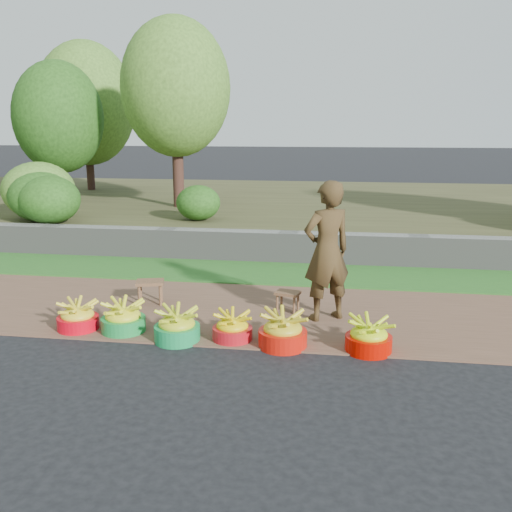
# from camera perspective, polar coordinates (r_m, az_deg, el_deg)

# --- Properties ---
(ground_plane) EXTENTS (120.00, 120.00, 0.00)m
(ground_plane) POSITION_cam_1_polar(r_m,az_deg,el_deg) (6.26, -0.44, -9.42)
(ground_plane) COLOR black
(ground_plane) RESTS_ON ground
(dirt_shoulder) EXTENTS (80.00, 2.50, 0.02)m
(dirt_shoulder) POSITION_cam_1_polar(r_m,az_deg,el_deg) (7.41, 1.11, -5.71)
(dirt_shoulder) COLOR brown
(dirt_shoulder) RESTS_ON ground
(grass_verge) EXTENTS (80.00, 1.50, 0.04)m
(grass_verge) POSITION_cam_1_polar(r_m,az_deg,el_deg) (9.31, 2.74, -1.75)
(grass_verge) COLOR #2A6521
(grass_verge) RESTS_ON ground
(retaining_wall) EXTENTS (80.00, 0.35, 0.55)m
(retaining_wall) POSITION_cam_1_polar(r_m,az_deg,el_deg) (10.08, 3.27, 0.86)
(retaining_wall) COLOR slate
(retaining_wall) RESTS_ON ground
(earth_bank) EXTENTS (80.00, 10.00, 0.50)m
(earth_bank) POSITION_cam_1_polar(r_m,az_deg,el_deg) (14.90, 5.09, 4.67)
(earth_bank) COLOR #414123
(earth_bank) RESTS_ON ground
(vegetation) EXTENTS (36.47, 7.92, 4.66)m
(vegetation) POSITION_cam_1_polar(r_m,az_deg,el_deg) (13.62, 1.21, 14.44)
(vegetation) COLOR #341E17
(vegetation) RESTS_ON earth_bank
(basin_a) EXTENTS (0.48, 0.48, 0.36)m
(basin_a) POSITION_cam_1_polar(r_m,az_deg,el_deg) (7.10, -17.40, -5.88)
(basin_a) COLOR red
(basin_a) RESTS_ON ground
(basin_b) EXTENTS (0.52, 0.52, 0.38)m
(basin_b) POSITION_cam_1_polar(r_m,az_deg,el_deg) (6.89, -13.14, -6.11)
(basin_b) COLOR #188436
(basin_b) RESTS_ON ground
(basin_c) EXTENTS (0.51, 0.51, 0.38)m
(basin_c) POSITION_cam_1_polar(r_m,az_deg,el_deg) (6.51, -7.91, -7.01)
(basin_c) COLOR #148843
(basin_c) RESTS_ON ground
(basin_d) EXTENTS (0.45, 0.45, 0.34)m
(basin_d) POSITION_cam_1_polar(r_m,az_deg,el_deg) (6.47, -2.38, -7.22)
(basin_d) COLOR #B1121A
(basin_d) RESTS_ON ground
(basin_e) EXTENTS (0.53, 0.53, 0.40)m
(basin_e) POSITION_cam_1_polar(r_m,az_deg,el_deg) (6.30, 2.69, -7.54)
(basin_e) COLOR red
(basin_e) RESTS_ON ground
(basin_f) EXTENTS (0.50, 0.50, 0.37)m
(basin_f) POSITION_cam_1_polar(r_m,az_deg,el_deg) (6.28, 11.21, -7.95)
(basin_f) COLOR #B20A00
(basin_f) RESTS_ON ground
(stool_left) EXTENTS (0.42, 0.36, 0.32)m
(stool_left) POSITION_cam_1_polar(r_m,az_deg,el_deg) (7.82, -10.55, -2.91)
(stool_left) COLOR brown
(stool_left) RESTS_ON dirt_shoulder
(stool_right) EXTENTS (0.35, 0.30, 0.27)m
(stool_right) POSITION_cam_1_polar(r_m,az_deg,el_deg) (7.39, 3.20, -3.98)
(stool_right) COLOR brown
(stool_right) RESTS_ON dirt_shoulder
(vendor_woman) EXTENTS (0.75, 0.68, 1.73)m
(vendor_woman) POSITION_cam_1_polar(r_m,az_deg,el_deg) (6.99, 7.11, 0.48)
(vendor_woman) COLOR black
(vendor_woman) RESTS_ON dirt_shoulder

